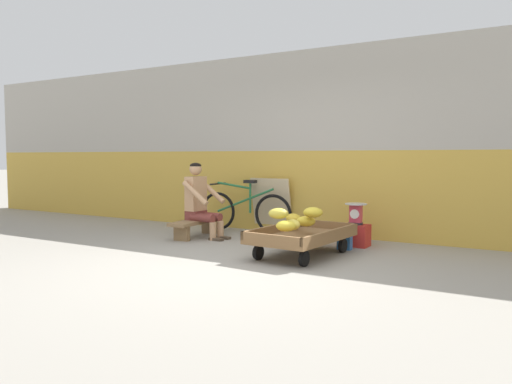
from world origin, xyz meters
The scene contains 11 objects.
ground_plane centered at (0.00, 0.00, 0.00)m, with size 80.00×80.00×0.00m, color gray.
back_wall centered at (0.00, 2.84, 1.45)m, with size 16.00×0.30×2.90m.
banana_cart centered at (0.46, 1.07, 0.24)m, with size 0.95×1.50×0.36m.
banana_pile centered at (0.41, 0.96, 0.47)m, with size 0.68×0.96×0.26m.
low_bench centered at (-1.57, 1.57, 0.20)m, with size 0.39×1.12×0.27m.
vendor_seated centered at (-1.48, 1.57, 0.57)m, with size 0.69×0.50×1.14m.
plastic_crate centered at (0.81, 2.07, 0.15)m, with size 0.36×0.28×0.30m.
weighing_scale centered at (0.81, 2.07, 0.45)m, with size 0.30×0.30×0.29m.
bicycle_near_left centered at (-1.19, 2.39, 0.35)m, with size 1.66×0.48×0.86m.
sign_board centered at (-0.82, 2.63, 0.44)m, with size 0.70×0.21×0.89m.
shopping_bag centered at (0.76, 1.76, 0.12)m, with size 0.18×0.12×0.24m, color #3370B7.
Camera 1 is at (3.08, -4.52, 1.24)m, focal length 35.06 mm.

